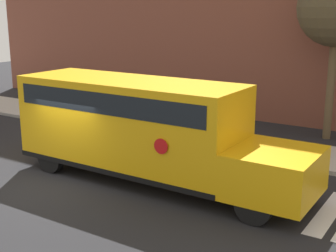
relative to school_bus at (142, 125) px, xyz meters
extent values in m
plane|color=black|center=(-2.05, -1.37, -1.80)|extent=(60.00, 60.00, 0.00)
cube|color=#B2ADA3|center=(-2.05, 5.13, -1.72)|extent=(44.00, 3.00, 0.15)
cube|color=white|center=(5.70, 0.63, -1.79)|extent=(0.50, 3.20, 0.01)
cube|color=#EAA80F|center=(-0.48, 0.00, 0.02)|extent=(7.44, 2.50, 2.74)
cube|color=#EAA80F|center=(4.36, 0.00, -0.72)|extent=(2.25, 2.50, 1.25)
cube|color=black|center=(-0.48, 0.00, -1.27)|extent=(7.44, 2.54, 0.16)
cube|color=black|center=(-0.48, 0.00, 0.84)|extent=(6.84, 2.53, 0.64)
cylinder|color=red|center=(1.56, -1.29, -0.11)|extent=(0.44, 0.02, 0.44)
cylinder|color=black|center=(4.25, 1.08, -1.30)|extent=(1.00, 0.30, 1.00)
cylinder|color=black|center=(4.25, -1.08, -1.30)|extent=(1.00, 0.30, 1.00)
cylinder|color=black|center=(-3.00, 1.08, -1.30)|extent=(1.00, 0.30, 1.00)
cylinder|color=black|center=(-3.00, -1.08, -1.30)|extent=(1.00, 0.30, 1.00)
cylinder|color=brown|center=(3.67, 8.20, 0.43)|extent=(0.33, 0.33, 4.45)
camera|label=1|loc=(8.36, -11.49, 3.54)|focal=50.00mm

